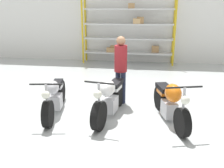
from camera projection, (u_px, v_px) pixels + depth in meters
name	position (u px, v px, depth m)	size (l,w,h in m)	color
ground_plane	(109.00, 119.00, 5.55)	(30.00, 30.00, 0.00)	#B2B7B7
back_wall	(132.00, 21.00, 11.01)	(30.00, 0.08, 3.60)	white
shelving_rack	(129.00, 32.00, 10.79)	(4.00, 0.63, 2.73)	gold
motorcycle_silver	(55.00, 97.00, 5.81)	(0.68, 2.03, 0.93)	black
motorcycle_white	(110.00, 98.00, 5.59)	(0.66, 1.96, 1.00)	black
motorcycle_orange	(170.00, 102.00, 5.36)	(0.85, 1.90, 0.99)	black
person_browsing	(121.00, 64.00, 6.27)	(0.45, 0.45, 1.72)	#1E2338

